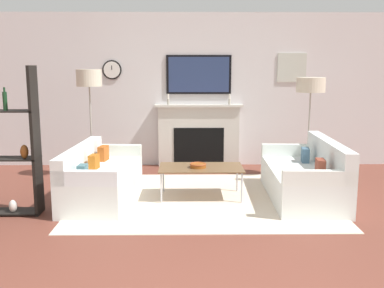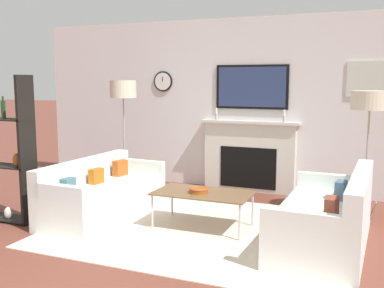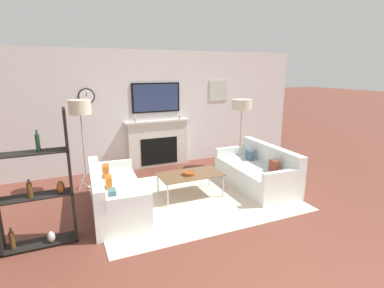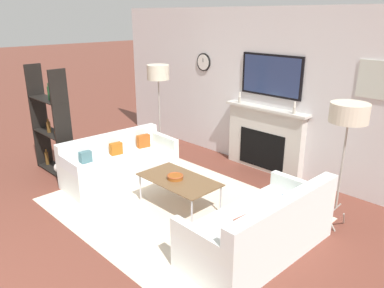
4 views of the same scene
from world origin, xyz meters
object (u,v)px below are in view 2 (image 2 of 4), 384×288
object	(u,v)px
coffee_table	(203,194)
floor_lamp_left	(123,91)
decorative_bowl	(199,190)
couch_right	(328,221)
shelf_unit	(0,156)
floor_lamp_right	(370,102)
couch_left	(102,195)

from	to	relation	value
coffee_table	floor_lamp_left	xyz separation A→B (m)	(-1.71, 1.09, 1.17)
decorative_bowl	floor_lamp_left	world-z (taller)	floor_lamp_left
couch_right	floor_lamp_left	xyz separation A→B (m)	(-3.13, 1.15, 1.30)
floor_lamp_left	shelf_unit	size ratio (longest dim) A/B	0.97
decorative_bowl	floor_lamp_right	xyz separation A→B (m)	(1.79, 1.12, 1.01)
shelf_unit	couch_right	bearing A→B (deg)	8.65
couch_right	floor_lamp_left	world-z (taller)	floor_lamp_left
coffee_table	decorative_bowl	distance (m)	0.08
coffee_table	floor_lamp_right	xyz separation A→B (m)	(1.75, 1.09, 1.07)
decorative_bowl	floor_lamp_right	distance (m)	2.35
couch_right	decorative_bowl	world-z (taller)	couch_right
couch_right	decorative_bowl	xyz separation A→B (m)	(-1.46, 0.03, 0.18)
coffee_table	decorative_bowl	bearing A→B (deg)	-141.06
floor_lamp_right	couch_right	bearing A→B (deg)	-106.08
couch_left	coffee_table	distance (m)	1.37
floor_lamp_left	floor_lamp_right	world-z (taller)	floor_lamp_left
couch_left	couch_right	xyz separation A→B (m)	(2.79, -0.01, 0.01)
coffee_table	floor_lamp_left	world-z (taller)	floor_lamp_left
couch_right	decorative_bowl	size ratio (longest dim) A/B	8.23
couch_right	shelf_unit	size ratio (longest dim) A/B	1.04
couch_right	couch_left	bearing A→B (deg)	179.89
decorative_bowl	shelf_unit	size ratio (longest dim) A/B	0.13
coffee_table	shelf_unit	size ratio (longest dim) A/B	0.63
couch_right	floor_lamp_right	distance (m)	1.69
couch_right	shelf_unit	distance (m)	3.93
floor_lamp_right	shelf_unit	size ratio (longest dim) A/B	0.90
couch_right	decorative_bowl	distance (m)	1.47
couch_left	coffee_table	xyz separation A→B (m)	(1.36, 0.06, 0.13)
couch_left	floor_lamp_right	world-z (taller)	floor_lamp_right
couch_right	shelf_unit	bearing A→B (deg)	-171.35
coffee_table	floor_lamp_left	distance (m)	2.34
decorative_bowl	couch_left	bearing A→B (deg)	-178.90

